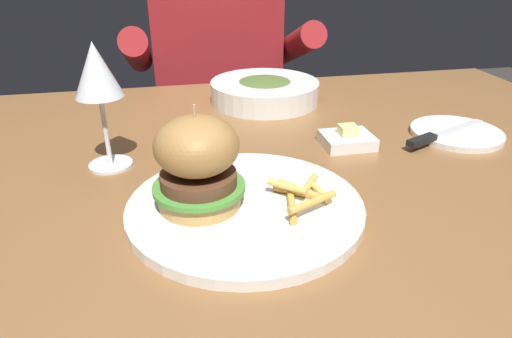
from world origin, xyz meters
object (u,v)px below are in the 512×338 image
(bread_plate, at_px, (456,133))
(diner_person, at_px, (218,114))
(table_knife, at_px, (440,134))
(butter_dish, at_px, (347,139))
(wine_glass, at_px, (97,75))
(burger_sandwich, at_px, (198,163))
(soup_bowl, at_px, (265,91))
(main_plate, at_px, (245,207))

(bread_plate, distance_m, diner_person, 0.79)
(table_knife, height_order, butter_dish, butter_dish)
(diner_person, bearing_deg, bread_plate, -64.10)
(butter_dish, bearing_deg, wine_glass, 179.63)
(burger_sandwich, distance_m, table_knife, 0.45)
(wine_glass, bearing_deg, diner_person, 70.22)
(burger_sandwich, xyz_separation_m, bread_plate, (0.46, 0.17, -0.07))
(wine_glass, distance_m, soup_bowl, 0.41)
(butter_dish, bearing_deg, table_knife, -5.86)
(burger_sandwich, relative_size, wine_glass, 0.69)
(butter_dish, xyz_separation_m, diner_person, (-0.13, 0.69, -0.19))
(table_knife, bearing_deg, burger_sandwich, -160.68)
(main_plate, distance_m, butter_dish, 0.27)
(burger_sandwich, xyz_separation_m, wine_glass, (-0.12, 0.17, 0.07))
(burger_sandwich, distance_m, soup_bowl, 0.46)
(main_plate, height_order, bread_plate, main_plate)
(wine_glass, distance_m, bread_plate, 0.60)
(diner_person, bearing_deg, wine_glass, -109.78)
(soup_bowl, distance_m, diner_person, 0.49)
(bread_plate, distance_m, soup_bowl, 0.38)
(burger_sandwich, height_order, soup_bowl, burger_sandwich)
(burger_sandwich, bearing_deg, soup_bowl, 67.12)
(bread_plate, xyz_separation_m, table_knife, (-0.05, -0.02, 0.01))
(wine_glass, height_order, soup_bowl, wine_glass)
(bread_plate, bearing_deg, diner_person, 115.90)
(main_plate, relative_size, butter_dish, 3.59)
(burger_sandwich, relative_size, diner_person, 0.11)
(burger_sandwich, bearing_deg, diner_person, 81.47)
(table_knife, relative_size, soup_bowl, 0.82)
(wine_glass, relative_size, soup_bowl, 0.82)
(main_plate, distance_m, bread_plate, 0.44)
(burger_sandwich, bearing_deg, table_knife, 19.32)
(butter_dish, bearing_deg, diner_person, 100.66)
(wine_glass, relative_size, table_knife, 1.00)
(wine_glass, relative_size, diner_person, 0.16)
(main_plate, xyz_separation_m, table_knife, (0.36, 0.15, 0.01))
(table_knife, bearing_deg, soup_bowl, 131.76)
(bread_plate, relative_size, diner_person, 0.13)
(main_plate, xyz_separation_m, bread_plate, (0.41, 0.17, -0.00))
(butter_dish, bearing_deg, bread_plate, 0.80)
(main_plate, distance_m, burger_sandwich, 0.09)
(butter_dish, bearing_deg, soup_bowl, 107.95)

